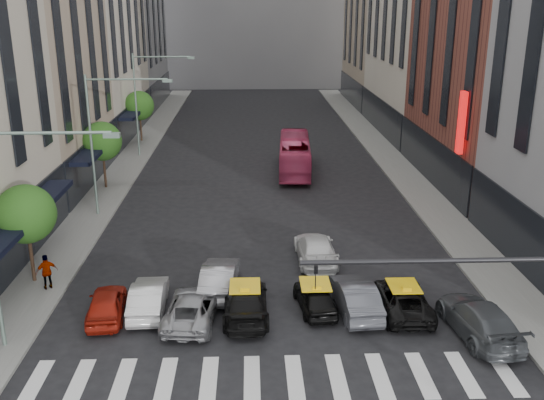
{
  "coord_description": "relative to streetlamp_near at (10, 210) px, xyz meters",
  "views": [
    {
      "loc": [
        -0.98,
        -17.88,
        13.37
      ],
      "look_at": [
        0.09,
        10.68,
        4.0
      ],
      "focal_mm": 40.0,
      "sensor_mm": 36.0,
      "label": 1
    }
  ],
  "objects": [
    {
      "name": "car_grey_curb",
      "position": [
        18.58,
        0.27,
        -5.15
      ],
      "size": [
        2.66,
        5.38,
        1.5
      ],
      "primitive_type": "imported",
      "rotation": [
        0.0,
        0.0,
        3.25
      ],
      "color": "#44484D",
      "rests_on": "ground"
    },
    {
      "name": "sidewalk_left",
      "position": [
        -1.46,
        26.0,
        -5.83
      ],
      "size": [
        3.0,
        96.0,
        0.15
      ],
      "primitive_type": "cube",
      "color": "slate",
      "rests_on": "ground"
    },
    {
      "name": "tree_near",
      "position": [
        -1.76,
        6.0,
        -2.25
      ],
      "size": [
        2.88,
        2.88,
        4.95
      ],
      "color": "black",
      "rests_on": "sidewalk_left"
    },
    {
      "name": "bus",
      "position": [
        12.74,
        26.43,
        -4.48
      ],
      "size": [
        3.06,
        10.39,
        2.86
      ],
      "primitive_type": "imported",
      "rotation": [
        0.0,
        0.0,
        3.08
      ],
      "color": "#D43E6D",
      "rests_on": "ground"
    },
    {
      "name": "streetlamp_mid",
      "position": [
        0.0,
        16.0,
        0.0
      ],
      "size": [
        5.38,
        0.25,
        9.0
      ],
      "color": "gray",
      "rests_on": "sidewalk_left"
    },
    {
      "name": "car_grey_mid",
      "position": [
        13.74,
        2.52,
        -5.16
      ],
      "size": [
        1.92,
        4.62,
        1.49
      ],
      "primitive_type": "imported",
      "rotation": [
        0.0,
        0.0,
        3.22
      ],
      "color": "#484A51",
      "rests_on": "ground"
    },
    {
      "name": "traffic_signal",
      "position": [
        17.74,
        -5.0,
        -1.43
      ],
      "size": [
        10.1,
        0.2,
        6.0
      ],
      "color": "black",
      "rests_on": "ground"
    },
    {
      "name": "streetlamp_near",
      "position": [
        0.0,
        0.0,
        0.0
      ],
      "size": [
        5.38,
        0.25,
        9.0
      ],
      "color": "gray",
      "rests_on": "sidewalk_left"
    },
    {
      "name": "taxi_left",
      "position": [
        8.78,
        2.31,
        -5.19
      ],
      "size": [
        2.12,
        4.99,
        1.43
      ],
      "primitive_type": "imported",
      "rotation": [
        0.0,
        0.0,
        3.16
      ],
      "color": "black",
      "rests_on": "ground"
    },
    {
      "name": "car_row2_left",
      "position": [
        7.53,
        4.68,
        -5.15
      ],
      "size": [
        1.88,
        4.65,
        1.5
      ],
      "primitive_type": "imported",
      "rotation": [
        0.0,
        0.0,
        3.08
      ],
      "color": "#96969B",
      "rests_on": "ground"
    },
    {
      "name": "car_white_front",
      "position": [
        4.41,
        2.88,
        -5.21
      ],
      "size": [
        1.62,
        4.27,
        1.39
      ],
      "primitive_type": "imported",
      "rotation": [
        0.0,
        0.0,
        3.18
      ],
      "color": "silver",
      "rests_on": "ground"
    },
    {
      "name": "car_silver",
      "position": [
        6.46,
        1.93,
        -5.26
      ],
      "size": [
        2.56,
        4.8,
        1.28
      ],
      "primitive_type": "imported",
      "rotation": [
        0.0,
        0.0,
        3.05
      ],
      "color": "gray",
      "rests_on": "ground"
    },
    {
      "name": "car_red",
      "position": [
        2.64,
        2.37,
        -5.24
      ],
      "size": [
        1.93,
        4.02,
        1.33
      ],
      "primitive_type": "imported",
      "rotation": [
        0.0,
        0.0,
        3.24
      ],
      "color": "maroon",
      "rests_on": "ground"
    },
    {
      "name": "tree_mid",
      "position": [
        -1.76,
        22.0,
        -2.25
      ],
      "size": [
        2.88,
        2.88,
        4.95
      ],
      "color": "black",
      "rests_on": "sidewalk_left"
    },
    {
      "name": "car_row2_right",
      "position": [
        12.54,
        8.15,
        -5.18
      ],
      "size": [
        2.13,
        5.03,
        1.45
      ],
      "primitive_type": "imported",
      "rotation": [
        0.0,
        0.0,
        3.16
      ],
      "color": "silver",
      "rests_on": "ground"
    },
    {
      "name": "sidewalk_right",
      "position": [
        21.54,
        26.0,
        -5.83
      ],
      "size": [
        3.0,
        96.0,
        0.15
      ],
      "primitive_type": "cube",
      "color": "slate",
      "rests_on": "ground"
    },
    {
      "name": "taxi_center",
      "position": [
        11.94,
        2.74,
        -5.27
      ],
      "size": [
        1.96,
        3.86,
        1.26
      ],
      "primitive_type": "imported",
      "rotation": [
        0.0,
        0.0,
        3.27
      ],
      "color": "black",
      "rests_on": "ground"
    },
    {
      "name": "streetlamp_far",
      "position": [
        0.0,
        32.0,
        0.0
      ],
      "size": [
        5.38,
        0.25,
        9.0
      ],
      "color": "gray",
      "rests_on": "sidewalk_left"
    },
    {
      "name": "pedestrian_far",
      "position": [
        -0.77,
        5.08,
        -4.88
      ],
      "size": [
        1.1,
        0.89,
        1.75
      ],
      "primitive_type": "imported",
      "rotation": [
        0.0,
        0.0,
        3.67
      ],
      "color": "gray",
      "rests_on": "sidewalk_left"
    },
    {
      "name": "liberty_sign",
      "position": [
        22.64,
        16.0,
        0.1
      ],
      "size": [
        0.3,
        0.7,
        4.0
      ],
      "color": "red",
      "rests_on": "ground"
    },
    {
      "name": "building_left_b",
      "position": [
        -6.96,
        24.0,
        6.1
      ],
      "size": [
        8.0,
        16.0,
        24.0
      ],
      "primitive_type": "cube",
      "color": "tan",
      "rests_on": "ground"
    },
    {
      "name": "building_right_b",
      "position": [
        27.04,
        23.0,
        7.1
      ],
      "size": [
        8.0,
        18.0,
        26.0
      ],
      "primitive_type": "cube",
      "color": "brown",
      "rests_on": "ground"
    },
    {
      "name": "taxi_right",
      "position": [
        15.87,
        2.37,
        -5.26
      ],
      "size": [
        2.2,
        4.64,
        1.28
      ],
      "primitive_type": "imported",
      "rotation": [
        0.0,
        0.0,
        3.12
      ],
      "color": "black",
      "rests_on": "ground"
    },
    {
      "name": "tree_far",
      "position": [
        -1.76,
        38.0,
        -2.25
      ],
      "size": [
        2.88,
        2.88,
        4.95
      ],
      "color": "black",
      "rests_on": "sidewalk_left"
    }
  ]
}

